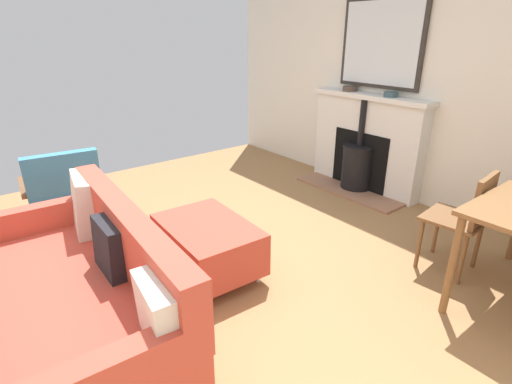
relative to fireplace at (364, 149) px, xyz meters
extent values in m
cube|color=olive|center=(2.66, 0.27, -0.49)|extent=(5.70, 5.31, 0.01)
cube|color=silver|center=(-0.19, 0.27, 0.88)|extent=(0.12, 5.31, 2.74)
cube|color=#93664C|center=(0.24, 0.00, -0.47)|extent=(0.35, 1.32, 0.03)
cube|color=silver|center=(-0.04, 0.00, 0.04)|extent=(0.19, 1.39, 1.05)
cube|color=black|center=(0.04, 0.00, -0.13)|extent=(0.06, 0.74, 0.65)
cylinder|color=black|center=(0.08, 0.00, -0.21)|extent=(0.36, 0.36, 0.49)
cylinder|color=black|center=(0.08, 0.00, 0.05)|extent=(0.38, 0.38, 0.02)
cylinder|color=black|center=(0.08, 0.00, 0.31)|extent=(0.07, 0.07, 0.51)
cube|color=silver|center=(-0.01, 0.00, 0.59)|extent=(0.24, 1.47, 0.05)
cube|color=#2D2823|center=(-0.11, 0.00, 1.14)|extent=(0.04, 1.00, 0.92)
cube|color=silver|center=(-0.09, 0.00, 1.14)|extent=(0.01, 0.92, 0.84)
cylinder|color=#47382D|center=(-0.01, -0.29, 0.65)|extent=(0.16, 0.16, 0.05)
torus|color=#47382D|center=(-0.01, -0.29, 0.67)|extent=(0.16, 0.16, 0.01)
cylinder|color=#334C56|center=(-0.01, 0.25, 0.64)|extent=(0.15, 0.15, 0.05)
torus|color=#334C56|center=(-0.01, 0.25, 0.66)|extent=(0.15, 0.15, 0.01)
cylinder|color=#B2B2B7|center=(3.03, -0.15, -0.43)|extent=(0.04, 0.04, 0.10)
cube|color=#B74233|center=(3.43, 0.59, -0.22)|extent=(1.01, 1.86, 0.33)
cube|color=#B74233|center=(3.04, 0.61, 0.14)|extent=(0.25, 1.81, 0.40)
cube|color=#B74233|center=(3.38, -0.25, 0.03)|extent=(0.86, 0.17, 0.19)
cube|color=#B74233|center=(3.48, 1.43, 0.03)|extent=(0.86, 0.17, 0.19)
cube|color=beige|center=(3.10, -0.07, 0.13)|extent=(0.22, 0.43, 0.42)
cube|color=black|center=(3.14, 0.59, 0.09)|extent=(0.13, 0.33, 0.33)
cube|color=beige|center=(3.18, 1.31, 0.09)|extent=(0.16, 0.35, 0.34)
cylinder|color=#B2B2B7|center=(2.59, 0.06, -0.44)|extent=(0.03, 0.03, 0.09)
cylinder|color=#B2B2B7|center=(2.62, 0.72, -0.44)|extent=(0.03, 0.03, 0.09)
cylinder|color=#B2B2B7|center=(2.13, 0.08, -0.44)|extent=(0.03, 0.03, 0.09)
cylinder|color=#B2B2B7|center=(2.17, 0.74, -0.44)|extent=(0.03, 0.03, 0.09)
cube|color=#B74233|center=(2.38, 0.40, -0.23)|extent=(0.61, 0.85, 0.33)
cube|color=brown|center=(2.73, -1.33, -0.31)|extent=(0.05, 0.05, 0.35)
cube|color=brown|center=(3.24, -1.39, -0.31)|extent=(0.05, 0.05, 0.35)
cube|color=brown|center=(2.78, -0.86, -0.31)|extent=(0.05, 0.05, 0.35)
cube|color=brown|center=(3.29, -0.92, -0.31)|extent=(0.05, 0.05, 0.35)
cube|color=teal|center=(3.01, -1.12, -0.11)|extent=(0.66, 0.62, 0.08)
cube|color=teal|center=(3.04, -0.88, 0.12)|extent=(0.61, 0.18, 0.38)
cube|color=brown|center=(2.69, -1.09, -0.02)|extent=(0.10, 0.53, 0.04)
cube|color=brown|center=(3.33, -1.16, -0.02)|extent=(0.10, 0.53, 0.04)
cylinder|color=brown|center=(1.40, 1.78, -0.13)|extent=(0.05, 0.05, 0.72)
cylinder|color=brown|center=(0.73, 1.33, -0.27)|extent=(0.04, 0.04, 0.42)
cylinder|color=brown|center=(1.05, 1.36, -0.27)|extent=(0.04, 0.04, 0.42)
cylinder|color=brown|center=(0.70, 1.65, -0.27)|extent=(0.04, 0.04, 0.42)
cylinder|color=brown|center=(1.01, 1.68, -0.27)|extent=(0.04, 0.04, 0.42)
cube|color=brown|center=(0.87, 1.51, -0.05)|extent=(0.44, 0.44, 0.02)
cube|color=brown|center=(0.85, 1.67, 0.15)|extent=(0.36, 0.07, 0.37)
camera|label=1|loc=(3.71, 2.68, 1.26)|focal=27.62mm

